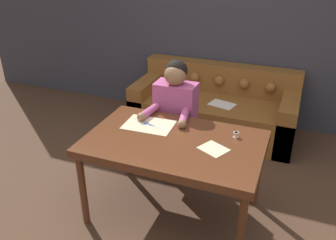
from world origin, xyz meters
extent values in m
plane|color=#4C3323|center=(0.00, 0.00, 0.00)|extent=(16.00, 16.00, 0.00)
cube|color=#383842|center=(0.00, 2.19, 1.30)|extent=(8.00, 0.06, 2.60)
cube|color=#562D19|center=(-0.07, 0.08, 0.72)|extent=(1.44, 0.90, 0.07)
cylinder|color=#562D19|center=(-0.73, -0.31, 0.34)|extent=(0.06, 0.06, 0.68)
cylinder|color=#562D19|center=(0.59, -0.31, 0.34)|extent=(0.06, 0.06, 0.68)
cylinder|color=#562D19|center=(-0.73, 0.47, 0.34)|extent=(0.06, 0.06, 0.68)
cylinder|color=#562D19|center=(0.59, 0.47, 0.34)|extent=(0.06, 0.06, 0.68)
cube|color=brown|center=(-0.14, 1.71, 0.22)|extent=(1.98, 0.87, 0.44)
cube|color=brown|center=(-0.14, 2.03, 0.62)|extent=(1.98, 0.22, 0.36)
cube|color=brown|center=(-1.04, 1.71, 0.30)|extent=(0.20, 0.87, 0.60)
cube|color=brown|center=(0.75, 1.71, 0.30)|extent=(0.20, 0.87, 0.60)
sphere|color=brown|center=(-0.78, 1.90, 0.62)|extent=(0.13, 0.13, 0.13)
sphere|color=brown|center=(-0.46, 1.90, 0.62)|extent=(0.13, 0.13, 0.13)
sphere|color=brown|center=(-0.14, 1.90, 0.62)|extent=(0.13, 0.13, 0.13)
sphere|color=brown|center=(0.17, 1.90, 0.62)|extent=(0.13, 0.13, 0.13)
sphere|color=brown|center=(0.49, 1.90, 0.62)|extent=(0.13, 0.13, 0.13)
cube|color=white|center=(-0.02, 1.60, 0.44)|extent=(0.34, 0.28, 0.00)
cylinder|color=#33281E|center=(-0.28, 0.69, 0.24)|extent=(0.28, 0.28, 0.47)
cube|color=#B24C84|center=(-0.28, 0.69, 0.73)|extent=(0.40, 0.22, 0.53)
sphere|color=#896042|center=(-0.28, 0.67, 1.09)|extent=(0.21, 0.21, 0.21)
sphere|color=black|center=(-0.28, 0.70, 1.12)|extent=(0.21, 0.21, 0.21)
cylinder|color=#B24C84|center=(-0.45, 0.44, 0.79)|extent=(0.11, 0.28, 0.07)
sphere|color=#896042|center=(-0.47, 0.30, 0.79)|extent=(0.08, 0.08, 0.08)
cylinder|color=#B24C84|center=(-0.11, 0.44, 0.79)|extent=(0.12, 0.28, 0.07)
sphere|color=#896042|center=(-0.08, 0.31, 0.79)|extent=(0.08, 0.08, 0.08)
cube|color=beige|center=(-0.37, 0.25, 0.75)|extent=(0.44, 0.31, 0.00)
cube|color=beige|center=(0.27, 0.06, 0.75)|extent=(0.26, 0.25, 0.00)
cube|color=silver|center=(-0.26, 0.24, 0.75)|extent=(0.14, 0.02, 0.00)
cube|color=#2D569E|center=(-0.37, 0.24, 0.75)|extent=(0.09, 0.02, 0.00)
torus|color=#2D569E|center=(-0.42, 0.25, 0.75)|extent=(0.04, 0.04, 0.01)
cube|color=silver|center=(-0.27, 0.21, 0.75)|extent=(0.13, 0.07, 0.00)
cube|color=#2D569E|center=(-0.37, 0.26, 0.75)|extent=(0.09, 0.05, 0.00)
torus|color=#2D569E|center=(-0.41, 0.28, 0.75)|extent=(0.04, 0.04, 0.01)
cylinder|color=silver|center=(-0.33, 0.24, 0.75)|extent=(0.01, 0.01, 0.01)
cylinder|color=beige|center=(0.39, 0.31, 0.77)|extent=(0.03, 0.03, 0.04)
cylinder|color=beige|center=(0.39, 0.31, 0.79)|extent=(0.04, 0.04, 0.00)
cylinder|color=beige|center=(0.39, 0.31, 0.75)|extent=(0.04, 0.04, 0.00)
camera|label=1|loc=(0.79, -2.26, 2.19)|focal=38.00mm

